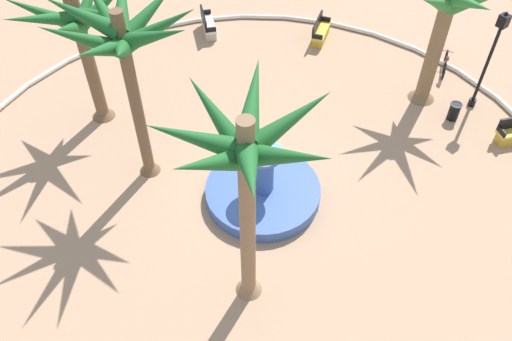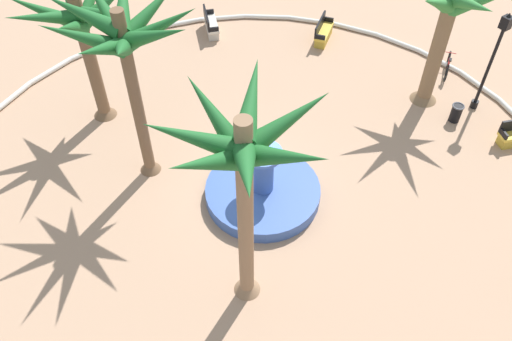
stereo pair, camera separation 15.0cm
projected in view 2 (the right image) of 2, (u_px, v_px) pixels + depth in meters
name	position (u px, v px, depth m)	size (l,w,h in m)	color
ground_plane	(253.00, 188.00, 17.72)	(80.00, 80.00, 0.00)	tan
plaza_curb	(253.00, 186.00, 17.65)	(21.52, 21.52, 0.20)	silver
fountain	(263.00, 191.00, 17.25)	(3.76, 3.76, 2.08)	#38569E
palm_tree_near_fountain	(242.00, 163.00, 11.24)	(4.05, 4.13, 6.75)	#8E6B4C
palm_tree_by_curb	(123.00, 40.00, 14.53)	(4.39, 4.42, 6.41)	brown
palm_tree_mid_plaza	(80.00, 24.00, 17.35)	(4.55, 4.55, 5.32)	brown
palm_tree_far_side	(448.00, 15.00, 18.16)	(4.14, 4.10, 5.26)	brown
bench_east	(211.00, 26.00, 23.88)	(1.66, 1.12, 1.00)	beige
bench_southwest	(323.00, 33.00, 23.46)	(1.32, 1.60, 1.00)	gold
lamppost	(493.00, 55.00, 18.81)	(0.32, 0.32, 4.09)	black
trash_bin	(456.00, 113.00, 19.76)	(0.46, 0.46, 0.73)	black
bicycle_red_frame	(448.00, 66.00, 21.75)	(1.03, 1.44, 0.94)	black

